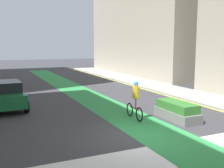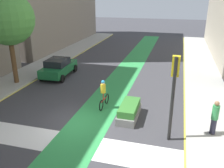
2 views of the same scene
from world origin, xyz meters
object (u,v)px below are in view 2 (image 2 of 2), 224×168
at_px(traffic_signal_near_right, 174,83).
at_px(pedestrian_sidewalk_right_a, 215,117).
at_px(street_tree_near, 7,19).
at_px(cyclist_in_lane, 104,93).
at_px(median_planter, 129,111).
at_px(car_green_left_far, 59,67).

xyz_separation_m(traffic_signal_near_right, pedestrian_sidewalk_right_a, (2.09, 0.78, -1.88)).
bearing_deg(street_tree_near, pedestrian_sidewalk_right_a, -15.07).
height_order(cyclist_in_lane, median_planter, cyclist_in_lane).
bearing_deg(cyclist_in_lane, pedestrian_sidewalk_right_a, -14.86).
xyz_separation_m(car_green_left_far, pedestrian_sidewalk_right_a, (11.87, -6.52, 0.27)).
distance_m(traffic_signal_near_right, street_tree_near, 13.13).
bearing_deg(pedestrian_sidewalk_right_a, car_green_left_far, 151.22).
bearing_deg(pedestrian_sidewalk_right_a, cyclist_in_lane, 165.14).
distance_m(car_green_left_far, cyclist_in_lane, 7.41).
bearing_deg(street_tree_near, cyclist_in_lane, -15.24).
distance_m(pedestrian_sidewalk_right_a, median_planter, 4.58).
height_order(car_green_left_far, cyclist_in_lane, cyclist_in_lane).
relative_size(traffic_signal_near_right, cyclist_in_lane, 2.27).
bearing_deg(median_planter, car_green_left_far, 142.41).
height_order(car_green_left_far, street_tree_near, street_tree_near).
bearing_deg(car_green_left_far, pedestrian_sidewalk_right_a, -28.78).
distance_m(pedestrian_sidewalk_right_a, street_tree_near, 15.25).
relative_size(car_green_left_far, cyclist_in_lane, 2.31).
distance_m(traffic_signal_near_right, median_planter, 3.82).
xyz_separation_m(cyclist_in_lane, street_tree_near, (-7.94, 2.16, 4.10)).
height_order(street_tree_near, median_planter, street_tree_near).
relative_size(traffic_signal_near_right, street_tree_near, 0.61).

